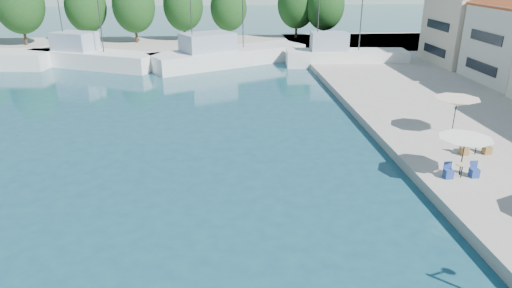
{
  "coord_description": "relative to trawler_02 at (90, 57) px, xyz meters",
  "views": [
    {
      "loc": [
        -4.31,
        1.97,
        10.93
      ],
      "look_at": [
        -2.3,
        26.0,
        1.43
      ],
      "focal_mm": 32.0,
      "sensor_mm": 36.0,
      "label": 1
    }
  ],
  "objects": [
    {
      "name": "umbrella_cream",
      "position": [
        29.73,
        -26.59,
        1.67
      ],
      "size": [
        2.86,
        2.86,
        2.39
      ],
      "color": "black",
      "rests_on": "quay_right"
    },
    {
      "name": "trawler_04",
      "position": [
        28.96,
        -1.97,
        0.0
      ],
      "size": [
        13.96,
        4.64,
        10.2
      ],
      "rotation": [
        0.0,
        0.0,
        -0.08
      ],
      "color": "silver",
      "rests_on": "ground"
    },
    {
      "name": "tree_05",
      "position": [
        9.81,
        15.05,
        4.38
      ],
      "size": [
        5.68,
        5.68,
        8.41
      ],
      "color": "#3F2B19",
      "rests_on": "quay_far"
    },
    {
      "name": "tree_02",
      "position": [
        -11.78,
        12.51,
        5.02
      ],
      "size": [
        6.43,
        6.43,
        9.52
      ],
      "color": "#3F2B19",
      "rests_on": "quay_far"
    },
    {
      "name": "tree_07",
      "position": [
        26.49,
        16.15,
        4.49
      ],
      "size": [
        5.8,
        5.8,
        8.59
      ],
      "color": "#3F2B19",
      "rests_on": "quay_far"
    },
    {
      "name": "umbrella_white",
      "position": [
        27.06,
        -32.76,
        1.37
      ],
      "size": [
        2.76,
        2.76,
        2.09
      ],
      "color": "black",
      "rests_on": "quay_right"
    },
    {
      "name": "quay_far",
      "position": [
        10.87,
        11.47,
        -0.77
      ],
      "size": [
        90.0,
        16.0,
        0.6
      ],
      "primitive_type": "cube",
      "color": "#A29C92",
      "rests_on": "ground"
    },
    {
      "name": "tree_03",
      "position": [
        -3.67,
        14.47,
        4.37
      ],
      "size": [
        5.67,
        5.67,
        8.39
      ],
      "color": "#3F2B19",
      "rests_on": "quay_far"
    },
    {
      "name": "cafe_table_02",
      "position": [
        26.98,
        -33.06,
        -0.18
      ],
      "size": [
        1.82,
        0.7,
        0.76
      ],
      "color": "black",
      "rests_on": "quay_right"
    },
    {
      "name": "tree_04",
      "position": [
        3.13,
        13.39,
        4.54
      ],
      "size": [
        5.86,
        5.86,
        8.68
      ],
      "color": "#3F2B19",
      "rests_on": "quay_far"
    },
    {
      "name": "building_06",
      "position": [
        42.87,
        -4.53,
        4.43
      ],
      "size": [
        9.0,
        8.8,
        10.2
      ],
      "color": "beige",
      "rests_on": "quay_right"
    },
    {
      "name": "trawler_02",
      "position": [
        0.0,
        0.0,
        0.0
      ],
      "size": [
        15.72,
        10.19,
        10.2
      ],
      "rotation": [
        0.0,
        0.0,
        -0.44
      ],
      "color": "white",
      "rests_on": "ground"
    },
    {
      "name": "cafe_table_03",
      "position": [
        29.38,
        -30.13,
        -0.18
      ],
      "size": [
        1.82,
        0.7,
        0.76
      ],
      "color": "black",
      "rests_on": "quay_right"
    },
    {
      "name": "trawler_03",
      "position": [
        15.5,
        -0.17,
        -0.0
      ],
      "size": [
        18.82,
        12.96,
        10.2
      ],
      "rotation": [
        0.0,
        0.0,
        0.48
      ],
      "color": "silver",
      "rests_on": "ground"
    },
    {
      "name": "tree_08",
      "position": [
        30.28,
        14.23,
        4.33
      ],
      "size": [
        5.62,
        5.62,
        8.32
      ],
      "color": "#3F2B19",
      "rests_on": "quay_far"
    },
    {
      "name": "tree_06",
      "position": [
        16.31,
        15.08,
        4.02
      ],
      "size": [
        5.26,
        5.26,
        7.78
      ],
      "color": "#3F2B19",
      "rests_on": "quay_far"
    }
  ]
}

